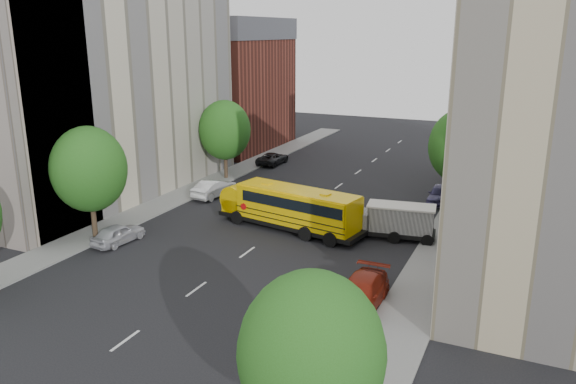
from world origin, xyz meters
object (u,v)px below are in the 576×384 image
Objects in this scene: parked_car_2 at (273,158)px; parked_car_5 at (459,168)px; street_tree_5 at (478,128)px; parked_car_0 at (118,234)px; safari_truck at (394,221)px; street_tree_4 at (461,146)px; parked_car_1 at (214,188)px; parked_car_4 at (440,194)px; street_tree_2 at (225,130)px; school_bus at (288,206)px; parked_car_3 at (360,293)px; street_tree_3 at (311,354)px; street_tree_1 at (89,169)px.

parked_car_5 is at bearing -168.36° from parked_car_2.
street_tree_5 reaches higher than parked_car_0.
street_tree_4 is at bearing 64.62° from safari_truck.
parked_car_4 is (18.32, 6.36, -0.02)m from parked_car_1.
parked_car_1 is at bearing -141.85° from parked_car_5.
parked_car_1 is (2.20, -5.82, -4.06)m from street_tree_2.
safari_truck reaches higher than parked_car_1.
school_bus reaches higher than parked_car_1.
school_bus is 2.93× the size of parked_car_0.
school_bus is 14.46m from parked_car_4.
parked_car_2 is 33.39m from parked_car_3.
safari_truck is at bearing -99.11° from parked_car_5.
parked_car_2 is at bearing 79.17° from street_tree_2.
street_tree_3 is at bearing 149.98° from parked_car_0.
safari_truck is at bearing -147.71° from parked_car_0.
safari_truck is at bearing -26.28° from street_tree_2.
safari_truck is at bearing 172.86° from parked_car_1.
parked_car_3 reaches higher than parked_car_5.
street_tree_1 is at bearing 84.67° from parked_car_1.
parked_car_5 is at bearing 78.28° from school_bus.
parked_car_0 is 17.94m from parked_car_3.
parked_car_5 is (-1.40, 43.39, -3.81)m from street_tree_3.
street_tree_5 is 32.53m from parked_car_3.
street_tree_3 is (22.00, -14.00, -0.50)m from street_tree_1.
street_tree_4 is 1.50× the size of parked_car_3.
street_tree_2 is 38.83m from street_tree_3.
parked_car_3 is (-1.98, -20.23, -4.29)m from street_tree_4.
street_tree_5 is at bearing 81.51° from parked_car_4.
parked_car_1 is 1.06× the size of parked_car_4.
street_tree_3 is 1.78× the size of parked_car_0.
street_tree_5 is at bearing 28.61° from street_tree_2.
parked_car_5 is (-1.40, -0.61, -4.06)m from street_tree_5.
street_tree_4 is 22.33m from parked_car_2.
street_tree_4 is 15.34m from school_bus.
school_bus is at bearing 116.10° from street_tree_3.
street_tree_5 is at bearing 74.07° from safari_truck.
street_tree_2 is at bearing 90.00° from street_tree_1.
street_tree_2 is at bearing 180.00° from street_tree_4.
street_tree_5 is 36.29m from parked_car_0.
safari_truck is 10.08m from parked_car_4.
street_tree_1 is 26.08m from street_tree_3.
safari_truck is at bearing 20.78° from school_bus.
parked_car_3 is (8.40, -9.43, -1.02)m from school_bus.
street_tree_1 is 1.32× the size of safari_truck.
parked_car_5 is (0.08, 10.85, -0.10)m from parked_car_4.
parked_car_4 is at bearing 73.63° from safari_truck.
street_tree_4 is 21.08m from parked_car_1.
school_bus reaches higher than parked_car_0.
street_tree_3 is at bearing -55.49° from street_tree_2.
parked_car_1 is at bearing 140.48° from parked_car_3.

